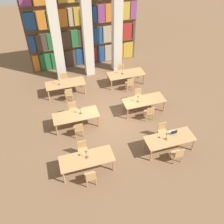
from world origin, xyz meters
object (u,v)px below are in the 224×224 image
at_px(desk_lamp_1, 167,135).
at_px(desk_lamp_2, 80,109).
at_px(reading_table_4, 65,84).
at_px(desk_lamp_0, 86,153).
at_px(laptop, 173,132).
at_px(chair_6, 149,112).
at_px(reading_table_5, 126,74).
at_px(desk_lamp_4, 58,80).
at_px(reading_table_2, 76,116).
at_px(chair_8, 69,94).
at_px(pillar_left, 55,32).
at_px(pillar_center, 87,28).
at_px(chair_2, 178,154).
at_px(chair_5, 73,110).
at_px(chair_4, 79,129).
at_px(pillar_right, 117,25).
at_px(desk_lamp_3, 138,98).
at_px(chair_0, 91,177).
at_px(chair_7, 139,96).
at_px(chair_9, 64,80).
at_px(reading_table_3, 144,101).
at_px(chair_3, 162,131).
at_px(chair_10, 130,84).
at_px(desk_lamp_5, 122,69).
at_px(chair_1, 83,149).
at_px(reading_table_0, 87,160).

height_order(desk_lamp_1, desk_lamp_2, desk_lamp_2).
xyz_separation_m(desk_lamp_2, reading_table_4, (-0.31, 2.83, -0.34)).
distance_m(desk_lamp_0, laptop, 4.02).
relative_size(chair_6, reading_table_5, 0.40).
height_order(reading_table_4, desk_lamp_4, desk_lamp_4).
bearing_deg(reading_table_2, chair_8, 90.39).
xyz_separation_m(pillar_left, pillar_center, (1.82, 0.00, 0.00)).
bearing_deg(chair_2, chair_8, 123.53).
bearing_deg(chair_5, chair_4, 90.00).
xyz_separation_m(pillar_right, laptop, (0.35, -7.14, -2.23)).
relative_size(desk_lamp_0, reading_table_4, 0.20).
xyz_separation_m(desk_lamp_1, desk_lamp_4, (-3.88, 5.58, 0.04)).
bearing_deg(desk_lamp_3, desk_lamp_2, -179.36).
height_order(chair_0, chair_5, same).
relative_size(chair_7, chair_9, 1.00).
bearing_deg(reading_table_3, chair_4, -167.10).
bearing_deg(chair_2, desk_lamp_2, 134.51).
height_order(desk_lamp_0, reading_table_5, desk_lamp_0).
xyz_separation_m(chair_3, chair_9, (-3.72, 5.61, 0.00)).
relative_size(reading_table_3, reading_table_4, 1.00).
distance_m(desk_lamp_2, chair_10, 3.93).
bearing_deg(laptop, desk_lamp_5, -83.74).
relative_size(chair_1, reading_table_2, 0.40).
bearing_deg(desk_lamp_0, chair_3, 10.47).
distance_m(pillar_right, reading_table_2, 6.33).
relative_size(laptop, reading_table_4, 0.14).
relative_size(chair_2, reading_table_4, 0.40).
relative_size(desk_lamp_1, chair_8, 0.45).
height_order(reading_table_4, reading_table_5, same).
bearing_deg(chair_6, reading_table_5, 90.59).
distance_m(pillar_left, pillar_right, 3.64).
relative_size(desk_lamp_1, reading_table_4, 0.18).
distance_m(pillar_right, chair_10, 3.61).
height_order(pillar_center, chair_7, pillar_center).
xyz_separation_m(chair_0, chair_10, (3.67, 5.56, 0.00)).
bearing_deg(desk_lamp_4, reading_table_5, -0.38).
xyz_separation_m(reading_table_0, chair_0, (-0.02, -0.73, -0.18)).
bearing_deg(desk_lamp_2, desk_lamp_0, -96.53).
bearing_deg(chair_3, chair_2, 90.00).
xyz_separation_m(pillar_right, desk_lamp_2, (-3.35, -4.62, -2.01)).
bearing_deg(chair_5, pillar_center, -114.70).
distance_m(chair_4, desk_lamp_2, 0.96).
bearing_deg(pillar_left, chair_2, -65.24).
xyz_separation_m(pillar_left, pillar_right, (3.64, 0.00, 0.00)).
xyz_separation_m(desk_lamp_2, chair_9, (-0.27, 3.56, -0.51)).
height_order(pillar_left, desk_lamp_5, pillar_left).
relative_size(pillar_left, chair_4, 6.82).
xyz_separation_m(reading_table_0, desk_lamp_4, (-0.32, 5.59, 0.38)).
distance_m(chair_1, desk_lamp_4, 4.89).
height_order(pillar_left, reading_table_5, pillar_left).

